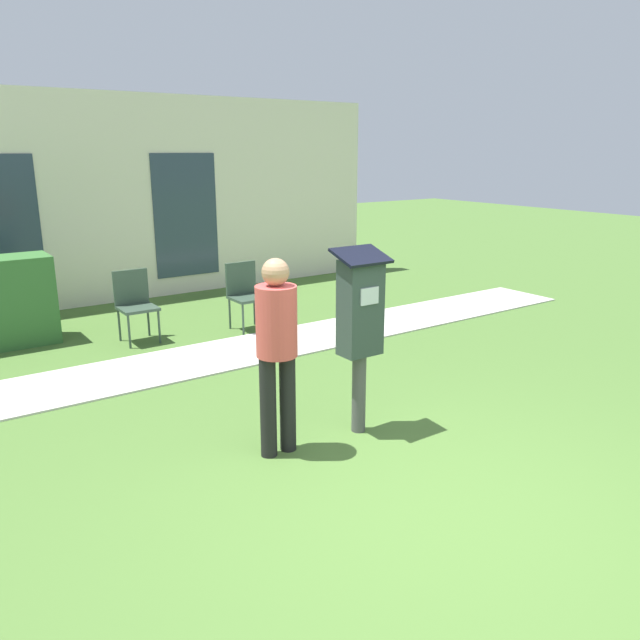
{
  "coord_description": "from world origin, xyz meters",
  "views": [
    {
      "loc": [
        -2.73,
        -2.58,
        2.36
      ],
      "look_at": [
        0.0,
        1.33,
        1.05
      ],
      "focal_mm": 35.0,
      "sensor_mm": 36.0,
      "label": 1
    }
  ],
  "objects_px": {
    "person_standing": "(277,342)",
    "outdoor_chair_middle": "(245,290)",
    "parking_meter": "(360,317)",
    "outdoor_chair_left": "(135,300)"
  },
  "relations": [
    {
      "from": "person_standing",
      "to": "outdoor_chair_middle",
      "type": "height_order",
      "value": "person_standing"
    },
    {
      "from": "parking_meter",
      "to": "person_standing",
      "type": "distance_m",
      "value": 0.78
    },
    {
      "from": "outdoor_chair_left",
      "to": "outdoor_chair_middle",
      "type": "height_order",
      "value": "same"
    },
    {
      "from": "person_standing",
      "to": "outdoor_chair_left",
      "type": "height_order",
      "value": "person_standing"
    },
    {
      "from": "person_standing",
      "to": "outdoor_chair_middle",
      "type": "relative_size",
      "value": 1.76
    },
    {
      "from": "outdoor_chair_middle",
      "to": "outdoor_chair_left",
      "type": "bearing_deg",
      "value": 171.01
    },
    {
      "from": "outdoor_chair_left",
      "to": "outdoor_chair_middle",
      "type": "xyz_separation_m",
      "value": [
        1.4,
        -0.3,
        0.0
      ]
    },
    {
      "from": "person_standing",
      "to": "outdoor_chair_left",
      "type": "distance_m",
      "value": 3.67
    },
    {
      "from": "person_standing",
      "to": "parking_meter",
      "type": "bearing_deg",
      "value": -18.4
    },
    {
      "from": "person_standing",
      "to": "outdoor_chair_middle",
      "type": "xyz_separation_m",
      "value": [
        1.51,
        3.35,
        -0.4
      ]
    }
  ]
}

